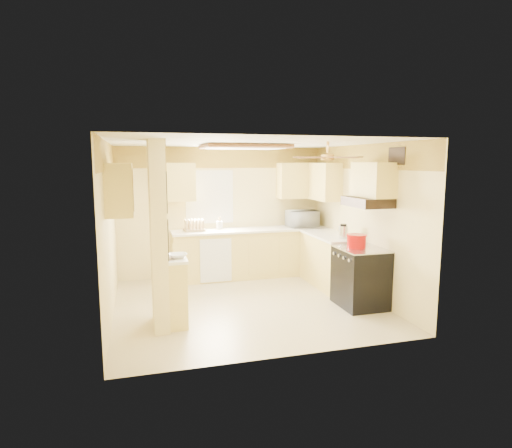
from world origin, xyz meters
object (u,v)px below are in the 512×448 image
object	(u,v)px
stove	(360,277)
dutch_oven	(356,241)
kettle	(343,232)
microwave	(302,219)
bowl	(178,256)

from	to	relation	value
stove	dutch_oven	size ratio (longest dim) A/B	2.95
stove	kettle	world-z (taller)	kettle
microwave	kettle	xyz separation A→B (m)	(0.17, -1.42, -0.05)
stove	kettle	distance (m)	0.93
bowl	dutch_oven	bearing A→B (deg)	2.08
microwave	stove	bearing A→B (deg)	90.14
bowl	stove	bearing A→B (deg)	0.87
microwave	bowl	bearing A→B (deg)	36.40
stove	dutch_oven	distance (m)	0.57
dutch_oven	bowl	bearing A→B (deg)	-177.92
stove	kettle	xyz separation A→B (m)	(0.06, 0.72, 0.59)
bowl	kettle	world-z (taller)	kettle
bowl	kettle	xyz separation A→B (m)	(2.83, 0.76, 0.08)
microwave	kettle	world-z (taller)	microwave
dutch_oven	kettle	world-z (taller)	kettle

